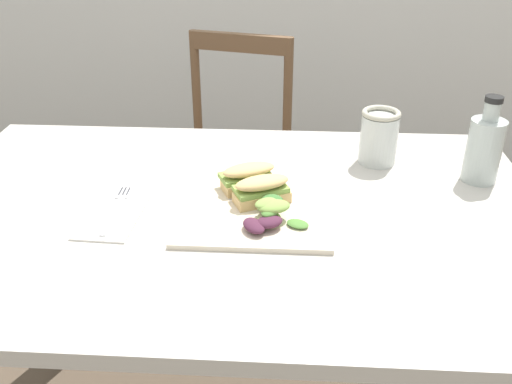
{
  "coord_description": "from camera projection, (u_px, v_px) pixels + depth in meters",
  "views": [
    {
      "loc": [
        0.08,
        -1.05,
        1.3
      ],
      "look_at": [
        0.02,
        -0.05,
        0.76
      ],
      "focal_mm": 39.74,
      "sensor_mm": 36.0,
      "label": 1
    }
  ],
  "objects": [
    {
      "name": "sandwich_half_back",
      "position": [
        249.0,
        176.0,
        1.17
      ],
      "size": [
        0.12,
        0.1,
        0.06
      ],
      "color": "#DBB270",
      "rests_on": "plate_lunch"
    },
    {
      "name": "bottle_cold_brew",
      "position": [
        483.0,
        152.0,
        1.2
      ],
      "size": [
        0.07,
        0.07,
        0.19
      ],
      "color": "#472819",
      "rests_on": "dining_table"
    },
    {
      "name": "salad_mixed_greens",
      "position": [
        270.0,
        211.0,
        1.06
      ],
      "size": [
        0.13,
        0.17,
        0.04
      ],
      "color": "#84A84C",
      "rests_on": "plate_lunch"
    },
    {
      "name": "napkin_folded",
      "position": [
        115.0,
        212.0,
        1.11
      ],
      "size": [
        0.11,
        0.22,
        0.0
      ],
      "primitive_type": "cube",
      "rotation": [
        0.0,
        0.0,
        -0.05
      ],
      "color": "silver",
      "rests_on": "dining_table"
    },
    {
      "name": "sandwich_half_front",
      "position": [
        262.0,
        189.0,
        1.12
      ],
      "size": [
        0.12,
        0.1,
        0.06
      ],
      "color": "#DBB270",
      "rests_on": "plate_lunch"
    },
    {
      "name": "chair_wooden_far",
      "position": [
        229.0,
        164.0,
        1.98
      ],
      "size": [
        0.48,
        0.48,
        0.87
      ],
      "color": "brown",
      "rests_on": "ground"
    },
    {
      "name": "dining_table",
      "position": [
        230.0,
        261.0,
        1.19
      ],
      "size": [
        1.27,
        0.83,
        0.74
      ],
      "color": "#BCB7AD",
      "rests_on": "ground"
    },
    {
      "name": "fork_on_napkin",
      "position": [
        117.0,
        206.0,
        1.12
      ],
      "size": [
        0.03,
        0.19,
        0.0
      ],
      "color": "silver",
      "rests_on": "napkin_folded"
    },
    {
      "name": "mason_jar_iced_tea",
      "position": [
        379.0,
        139.0,
        1.29
      ],
      "size": [
        0.09,
        0.09,
        0.13
      ],
      "color": "#995623",
      "rests_on": "dining_table"
    },
    {
      "name": "plate_lunch",
      "position": [
        255.0,
        208.0,
        1.12
      ],
      "size": [
        0.29,
        0.29,
        0.01
      ],
      "primitive_type": "cube",
      "color": "beige",
      "rests_on": "dining_table"
    }
  ]
}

